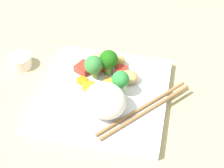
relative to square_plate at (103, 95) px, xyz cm
name	(u,v)px	position (x,y,z in cm)	size (l,w,h in cm)	color
ground_plane	(103,101)	(0.00, 0.00, -1.90)	(110.00, 110.00, 2.00)	tan
square_plate	(103,95)	(0.00, 0.00, 0.00)	(24.37, 24.37, 1.80)	white
rice_mound	(105,100)	(-1.48, 4.89, 3.70)	(7.98, 7.11, 5.60)	white
broccoli_floret_0	(94,65)	(2.57, -3.60, 4.05)	(3.71, 3.71, 5.22)	#79B160
broccoli_floret_1	(121,79)	(-3.34, -0.30, 4.38)	(3.24, 3.24, 5.45)	#7AB95D
broccoli_floret_2	(109,60)	(-0.11, -5.51, 4.17)	(3.76, 3.76, 5.51)	#629F44
carrot_slice_0	(109,82)	(-0.66, -2.43, 1.15)	(2.33, 2.33, 0.50)	orange
carrot_slice_1	(89,86)	(2.88, -0.58, 1.14)	(2.98, 2.98, 0.47)	orange
carrot_slice_2	(82,80)	(4.70, -1.96, 1.15)	(2.18, 2.18, 0.49)	orange
pepper_chunk_0	(101,65)	(1.79, -6.38, 1.83)	(2.02, 1.75, 1.86)	red
pepper_chunk_1	(121,71)	(-2.61, -5.33, 1.82)	(2.04, 2.13, 1.84)	red
pepper_chunk_2	(84,68)	(5.09, -5.14, 1.64)	(3.09, 2.98, 1.47)	red
pepper_chunk_3	(102,93)	(-0.10, 1.31, 1.81)	(3.16, 3.01, 1.81)	red
chicken_piece_0	(108,58)	(0.70, -8.70, 2.03)	(3.10, 2.93, 2.25)	tan
chicken_piece_1	(129,77)	(-4.36, -3.63, 2.12)	(3.80, 3.26, 2.44)	tan
chicken_piece_2	(98,58)	(2.81, -8.59, 1.92)	(3.46, 2.71, 2.03)	tan
chicken_piece_4	(120,62)	(-1.77, -8.09, 2.00)	(2.86, 2.53, 2.19)	#B38E46
chopstick_pair	(145,109)	(-8.45, 3.35, 1.23)	(15.36, 16.99, 0.66)	#976B41
sauce_cup	(20,61)	(19.39, -6.00, 0.41)	(4.80, 4.80, 2.62)	silver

